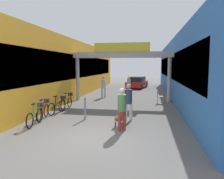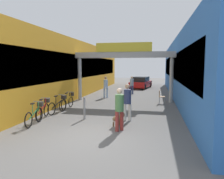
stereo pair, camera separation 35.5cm
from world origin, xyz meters
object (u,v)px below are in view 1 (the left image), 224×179
object	(u,v)px
pedestrian_elderly_walking	(129,84)
bicycle_green_nearest	(36,115)
dog_on_leash	(121,118)
bollard_post_metal	(85,108)
bicycle_red_second	(43,110)
parked_car_red	(137,83)
cafe_chair_wood_nearer	(159,95)
pedestrian_with_dog	(122,107)
bicycle_black_third	(58,105)
bicycle_orange_farthest	(67,101)
pedestrian_companion	(128,100)
pedestrian_carrying_crate	(103,86)

from	to	relation	value
pedestrian_elderly_walking	bicycle_green_nearest	bearing A→B (deg)	-104.89
dog_on_leash	bollard_post_metal	world-z (taller)	bollard_post_metal
bicycle_red_second	parked_car_red	xyz separation A→B (m)	(3.68, 15.66, 0.21)
cafe_chair_wood_nearer	pedestrian_with_dog	bearing A→B (deg)	-104.37
bicycle_black_third	parked_car_red	bearing A→B (deg)	76.35
bicycle_orange_farthest	pedestrian_companion	bearing A→B (deg)	-30.41
pedestrian_elderly_walking	parked_car_red	size ratio (longest dim) A/B	0.38
pedestrian_with_dog	pedestrian_carrying_crate	size ratio (longest dim) A/B	0.99
dog_on_leash	pedestrian_carrying_crate	bearing A→B (deg)	106.69
pedestrian_with_dog	pedestrian_carrying_crate	bearing A→B (deg)	106.25
pedestrian_companion	bicycle_black_third	world-z (taller)	pedestrian_companion
bicycle_black_third	pedestrian_with_dog	bearing A→B (deg)	-34.68
bicycle_orange_farthest	parked_car_red	world-z (taller)	parked_car_red
pedestrian_elderly_walking	dog_on_leash	world-z (taller)	pedestrian_elderly_walking
pedestrian_companion	parked_car_red	size ratio (longest dim) A/B	0.40
bicycle_orange_farthest	dog_on_leash	bearing A→B (deg)	-41.58
dog_on_leash	parked_car_red	bearing A→B (deg)	90.53
pedestrian_companion	bollard_post_metal	xyz separation A→B (m)	(-2.05, -0.13, -0.44)
bicycle_black_third	parked_car_red	world-z (taller)	parked_car_red
bicycle_black_third	pedestrian_companion	bearing A→B (deg)	-13.90
bicycle_black_third	pedestrian_carrying_crate	bearing A→B (deg)	78.84
bicycle_red_second	bicycle_orange_farthest	size ratio (longest dim) A/B	0.99
dog_on_leash	cafe_chair_wood_nearer	distance (m)	6.36
pedestrian_companion	cafe_chair_wood_nearer	size ratio (longest dim) A/B	1.93
pedestrian_carrying_crate	cafe_chair_wood_nearer	bearing A→B (deg)	-25.05
pedestrian_companion	bicycle_orange_farthest	distance (m)	4.52
bicycle_green_nearest	parked_car_red	bearing A→B (deg)	78.30
pedestrian_carrying_crate	bollard_post_metal	bearing A→B (deg)	-85.18
dog_on_leash	bicycle_green_nearest	distance (m)	3.65
pedestrian_elderly_walking	bicycle_orange_farthest	distance (m)	8.20
bicycle_red_second	cafe_chair_wood_nearer	xyz separation A→B (m)	(5.71, 5.46, 0.10)
pedestrian_with_dog	pedestrian_elderly_walking	xyz separation A→B (m)	(-0.75, 11.54, -0.04)
pedestrian_companion	bicycle_green_nearest	distance (m)	4.15
pedestrian_companion	bicycle_red_second	xyz separation A→B (m)	(-4.08, -0.33, -0.55)
pedestrian_elderly_walking	pedestrian_with_dog	bearing A→B (deg)	-86.26
pedestrian_companion	bicycle_black_third	size ratio (longest dim) A/B	1.03
pedestrian_companion	bicycle_green_nearest	xyz separation A→B (m)	(-3.86, -1.42, -0.55)
pedestrian_carrying_crate	bicycle_green_nearest	bearing A→B (deg)	-97.96
bicycle_black_third	parked_car_red	distance (m)	14.79
pedestrian_elderly_walking	cafe_chair_wood_nearer	xyz separation A→B (m)	(2.49, -4.75, -0.38)
cafe_chair_wood_nearer	pedestrian_carrying_crate	bearing A→B (deg)	154.95
pedestrian_carrying_crate	bicycle_black_third	world-z (taller)	pedestrian_carrying_crate
bicycle_black_third	cafe_chair_wood_nearer	xyz separation A→B (m)	(5.52, 4.17, 0.10)
bicycle_green_nearest	bicycle_orange_farthest	distance (m)	3.69
pedestrian_with_dog	bicycle_red_second	distance (m)	4.22
pedestrian_companion	cafe_chair_wood_nearer	bearing A→B (deg)	72.30
bicycle_green_nearest	cafe_chair_wood_nearer	bearing A→B (deg)	49.98
pedestrian_with_dog	cafe_chair_wood_nearer	world-z (taller)	pedestrian_with_dog
dog_on_leash	bicycle_black_third	xyz separation A→B (m)	(-3.64, 1.91, 0.09)
pedestrian_with_dog	bicycle_orange_farthest	bearing A→B (deg)	133.82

